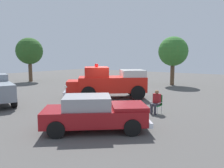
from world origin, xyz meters
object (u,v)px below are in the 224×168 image
(lawn_chair_near_truck, at_px, (157,103))
(spectator_seated, at_px, (156,101))
(oak_tree_right, at_px, (29,51))
(classic_hot_rod, at_px, (95,113))
(vintage_fire_truck, at_px, (109,82))
(lawn_chair_by_car, at_px, (77,86))
(traffic_cone, at_px, (120,85))
(spectator_standing, at_px, (103,80))
(oak_tree_left, at_px, (173,52))

(lawn_chair_near_truck, relative_size, spectator_seated, 0.79)
(oak_tree_right, bearing_deg, classic_hot_rod, 61.84)
(vintage_fire_truck, bearing_deg, classic_hot_rod, 30.97)
(spectator_seated, xyz_separation_m, oak_tree_right, (-5.95, -19.49, 3.08))
(lawn_chair_by_car, distance_m, traffic_cone, 4.54)
(lawn_chair_by_car, bearing_deg, spectator_seated, 71.80)
(lawn_chair_near_truck, xyz_separation_m, traffic_cone, (-6.85, -6.79, -0.28))
(oak_tree_right, bearing_deg, lawn_chair_by_car, 73.99)
(oak_tree_right, bearing_deg, spectator_standing, 85.30)
(spectator_seated, distance_m, oak_tree_left, 13.32)
(vintage_fire_truck, height_order, lawn_chair_near_truck, vintage_fire_truck)
(oak_tree_left, bearing_deg, traffic_cone, -30.67)
(vintage_fire_truck, relative_size, oak_tree_right, 1.09)
(classic_hot_rod, distance_m, oak_tree_left, 16.90)
(oak_tree_left, bearing_deg, lawn_chair_by_car, -27.42)
(lawn_chair_by_car, relative_size, traffic_cone, 1.61)
(classic_hot_rod, relative_size, lawn_chair_by_car, 4.45)
(spectator_seated, relative_size, traffic_cone, 2.03)
(classic_hot_rod, bearing_deg, oak_tree_left, -171.40)
(classic_hot_rod, distance_m, lawn_chair_by_car, 10.11)
(spectator_seated, bearing_deg, vintage_fire_truck, -116.02)
(vintage_fire_truck, xyz_separation_m, traffic_cone, (-4.65, -2.01, -0.89))
(oak_tree_right, height_order, traffic_cone, oak_tree_right)
(lawn_chair_near_truck, relative_size, lawn_chair_by_car, 1.00)
(lawn_chair_by_car, bearing_deg, lawn_chair_near_truck, 72.62)
(lawn_chair_near_truck, height_order, spectator_seated, spectator_seated)
(classic_hot_rod, relative_size, oak_tree_right, 0.83)
(classic_hot_rod, bearing_deg, lawn_chair_by_car, -131.89)
(spectator_seated, height_order, oak_tree_right, oak_tree_right)
(spectator_standing, xyz_separation_m, oak_tree_right, (-1.00, -12.22, 2.81))
(classic_hot_rod, bearing_deg, vintage_fire_truck, -149.03)
(vintage_fire_truck, xyz_separation_m, oak_tree_right, (-3.62, -14.72, 2.58))
(spectator_seated, distance_m, spectator_standing, 8.80)
(spectator_standing, bearing_deg, lawn_chair_near_truck, 56.55)
(oak_tree_left, bearing_deg, classic_hot_rod, 8.60)
(vintage_fire_truck, bearing_deg, lawn_chair_near_truck, 65.32)
(classic_hot_rod, xyz_separation_m, oak_tree_left, (-16.46, -2.49, 2.90))
(lawn_chair_by_car, distance_m, spectator_standing, 2.51)
(lawn_chair_by_car, distance_m, spectator_seated, 8.98)
(vintage_fire_truck, bearing_deg, oak_tree_right, -103.82)
(spectator_standing, height_order, oak_tree_left, oak_tree_left)
(traffic_cone, bearing_deg, lawn_chair_by_car, -22.80)
(lawn_chair_near_truck, distance_m, oak_tree_right, 20.60)
(lawn_chair_by_car, relative_size, spectator_standing, 0.61)
(classic_hot_rod, distance_m, oak_tree_right, 21.19)
(classic_hot_rod, height_order, lawn_chair_near_truck, classic_hot_rod)
(traffic_cone, bearing_deg, oak_tree_left, 149.33)
(lawn_chair_near_truck, bearing_deg, vintage_fire_truck, -114.68)
(spectator_seated, bearing_deg, oak_tree_left, -164.40)
(vintage_fire_truck, distance_m, lawn_chair_by_car, 3.84)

